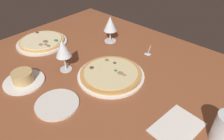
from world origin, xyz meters
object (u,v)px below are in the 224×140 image
Objects in this scene: ramekin_on_saucer at (23,79)px; wine_glass_near at (110,24)px; spoon at (148,53)px; water_glass at (224,130)px; paper_menu at (177,127)px; side_plate at (57,104)px; pizza_side at (42,42)px; wine_glass_far at (63,49)px; pizza_main at (111,74)px.

wine_glass_near is at bearing -92.59° from ramekin_on_saucer.
ramekin_on_saucer is 1.63× the size of spoon.
spoon is (49.78, -30.22, -4.77)cm from water_glass.
water_glass is (-75.30, 26.74, -5.78)cm from wine_glass_near.
water_glass is at bearing -152.38° from paper_menu.
paper_menu is at bearing -151.67° from side_plate.
wine_glass_near is at bearing -21.28° from paper_menu.
ramekin_on_saucer is 69.00cm from paper_menu.
water_glass reaches higher than pizza_side.
paper_menu is at bearing -175.33° from wine_glass_far.
wine_glass_near is at bearing -46.86° from pizza_main.
side_plate is (-20.69, 54.32, -10.56)cm from wine_glass_near.
pizza_main is 36.52cm from wine_glass_near.
pizza_main is at bearing 133.14° from wine_glass_near.
wine_glass_far is 36.93cm from wine_glass_near.
spoon is at bearing -92.89° from pizza_main.
side_plate is at bearing 153.48° from pizza_side.
ramekin_on_saucer is (-25.93, 26.12, 0.97)cm from pizza_side.
wine_glass_far is 26.88cm from side_plate.
ramekin_on_saucer is 1.04× the size of side_plate.
wine_glass_far is at bearing -46.02° from side_plate.
spoon is (-4.84, -57.80, 0.00)cm from side_plate.
wine_glass_far is at bearing 61.53° from spoon.
ramekin_on_saucer is 56.68cm from wine_glass_near.
ramekin_on_saucer is at bearing 26.27° from paper_menu.
wine_glass_near is (-28.46, -29.80, 9.80)cm from pizza_side.
pizza_main is 2.82× the size of spoon.
wine_glass_far reaches higher than side_plate.
ramekin_on_saucer is at bearing 134.79° from pizza_side.
wine_glass_near reaches higher than side_plate.
ramekin_on_saucer is at bearing 64.72° from spoon.
wine_glass_near is (24.05, -25.67, 9.79)cm from pizza_main.
water_glass reaches higher than ramekin_on_saucer.
wine_glass_far is 1.43× the size of water_glass.
pizza_main is 1.93× the size of wine_glass_far.
side_plate is at bearing 34.27° from paper_menu.
wine_glass_near is (-2.53, -55.93, 8.83)cm from ramekin_on_saucer.
paper_menu is at bearing 178.63° from pizza_side.
pizza_main is at bearing -3.44° from paper_menu.
water_glass is (-51.25, 1.07, 4.01)cm from pizza_main.
wine_glass_far reaches higher than pizza_main.
wine_glass_far is at bearing 167.84° from pizza_side.
paper_menu is at bearing -159.67° from ramekin_on_saucer.
ramekin_on_saucer is at bearing 71.98° from wine_glass_far.
side_plate reaches higher than paper_menu.
paper_menu is (13.15, 5.23, -5.07)cm from water_glass.
spoon is (-53.98, -33.28, -0.75)cm from pizza_side.
water_glass is at bearing -178.31° from pizza_side.
paper_menu is (-58.43, -4.77, -11.49)cm from wine_glass_far.
pizza_main is 25.39cm from wine_glass_far.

